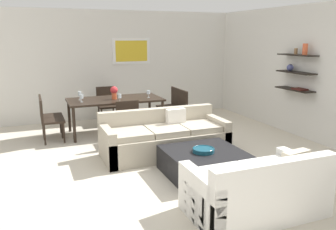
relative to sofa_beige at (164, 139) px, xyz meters
The scene contains 19 objects.
ground_plane 0.45m from the sofa_beige, 80.71° to the right, with size 18.00×18.00×0.00m, color beige.
back_wall_unit 3.38m from the sofa_beige, 83.67° to the left, with size 8.40×0.09×2.70m.
right_wall_shelf_unit 3.27m from the sofa_beige, ahead, with size 0.34×8.20×2.70m.
sofa_beige is the anchor object (origin of this frame).
loveseat_white 2.40m from the sofa_beige, 84.13° to the right, with size 1.59×0.90×0.78m.
coffee_table 1.12m from the sofa_beige, 78.74° to the right, with size 1.14×1.09×0.38m.
decorative_bowl 1.17m from the sofa_beige, 80.95° to the right, with size 0.33×0.33×0.06m.
dining_table 1.86m from the sofa_beige, 104.93° to the left, with size 1.99×0.99×0.75m.
dining_chair_right_near 1.80m from the sofa_beige, 58.54° to the left, with size 0.44×0.44×0.88m.
dining_chair_foot 0.99m from the sofa_beige, 118.84° to the left, with size 0.44×0.44×0.88m.
dining_chair_left_near 2.42m from the sofa_beige, 140.73° to the left, with size 0.44×0.44×0.88m.
dining_chair_right_far 2.20m from the sofa_beige, 64.67° to the left, with size 0.44×0.44×0.88m.
dining_chair_left_far 2.73m from the sofa_beige, 133.42° to the left, with size 0.44×0.44×0.88m.
dining_chair_head 2.71m from the sofa_beige, 99.98° to the left, with size 0.44×0.44×0.88m.
wine_glass_left_near 2.10m from the sofa_beige, 126.16° to the left, with size 0.08×0.08×0.16m.
wine_glass_left_far 2.30m from the sofa_beige, 122.42° to the left, with size 0.07×0.07×0.19m.
wine_glass_right_near 1.75m from the sofa_beige, 81.06° to the left, with size 0.08×0.08×0.16m.
wine_glass_foot 1.51m from the sofa_beige, 109.56° to the left, with size 0.07×0.07×0.17m.
centerpiece_vase 1.89m from the sofa_beige, 105.94° to the left, with size 0.16×0.16×0.28m.
Camera 1 is at (-2.19, -5.18, 2.08)m, focal length 37.02 mm.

